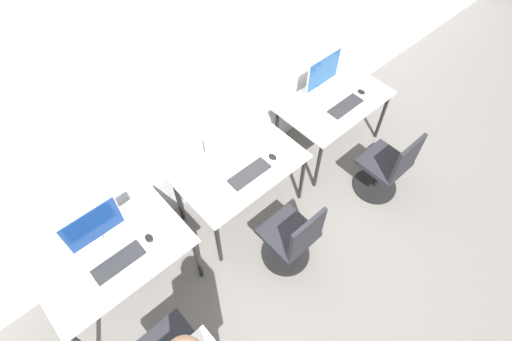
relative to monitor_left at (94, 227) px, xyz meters
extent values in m
plane|color=slate|center=(1.35, -0.53, -0.96)|extent=(20.00, 20.00, 0.00)
cube|color=silver|center=(1.35, 0.33, 0.44)|extent=(12.00, 0.05, 2.80)
cube|color=silver|center=(0.00, -0.16, -0.25)|extent=(1.21, 0.74, 0.02)
cylinder|color=black|center=(0.56, -0.48, -0.61)|extent=(0.04, 0.04, 0.70)
cylinder|color=black|center=(-0.56, 0.16, -0.61)|extent=(0.04, 0.04, 0.70)
cylinder|color=black|center=(0.56, 0.16, -0.61)|extent=(0.04, 0.04, 0.70)
cylinder|color=#B2B2B7|center=(0.00, 0.00, -0.23)|extent=(0.19, 0.19, 0.01)
cylinder|color=#B2B2B7|center=(0.00, 0.00, -0.18)|extent=(0.04, 0.04, 0.08)
cube|color=#B2B2B7|center=(0.00, 0.00, 0.03)|extent=(0.47, 0.01, 0.37)
cube|color=navy|center=(0.00, -0.01, 0.03)|extent=(0.45, 0.01, 0.34)
cube|color=#262628|center=(0.00, -0.26, -0.23)|extent=(0.42, 0.15, 0.02)
ellipsoid|color=black|center=(0.30, -0.24, -0.22)|extent=(0.06, 0.09, 0.03)
cube|color=silver|center=(1.35, -0.16, -0.25)|extent=(1.21, 0.74, 0.02)
cylinder|color=black|center=(0.80, -0.48, -0.61)|extent=(0.04, 0.04, 0.70)
cylinder|color=black|center=(1.91, -0.48, -0.61)|extent=(0.04, 0.04, 0.70)
cylinder|color=black|center=(0.80, 0.16, -0.61)|extent=(0.04, 0.04, 0.70)
cylinder|color=black|center=(1.91, 0.16, -0.61)|extent=(0.04, 0.04, 0.70)
cylinder|color=#B2B2B7|center=(1.35, 0.02, -0.23)|extent=(0.19, 0.19, 0.01)
cylinder|color=#B2B2B7|center=(1.35, 0.02, -0.18)|extent=(0.04, 0.04, 0.08)
cube|color=#B2B2B7|center=(1.35, 0.03, 0.03)|extent=(0.47, 0.01, 0.37)
cube|color=silver|center=(1.35, 0.02, 0.03)|extent=(0.45, 0.01, 0.34)
cube|color=#262628|center=(1.35, -0.29, -0.23)|extent=(0.42, 0.15, 0.02)
ellipsoid|color=black|center=(1.65, -0.29, -0.22)|extent=(0.06, 0.09, 0.03)
cylinder|color=black|center=(1.32, -0.87, -0.95)|extent=(0.48, 0.48, 0.03)
cylinder|color=black|center=(1.32, -0.87, -0.74)|extent=(0.04, 0.04, 0.39)
cube|color=#232328|center=(1.32, -0.87, -0.52)|extent=(0.44, 0.44, 0.05)
cube|color=#232328|center=(1.32, -1.07, -0.28)|extent=(0.40, 0.04, 0.44)
cube|color=silver|center=(2.71, -0.16, -0.25)|extent=(1.21, 0.74, 0.02)
cylinder|color=black|center=(2.15, -0.48, -0.61)|extent=(0.04, 0.04, 0.70)
cylinder|color=black|center=(3.26, -0.48, -0.61)|extent=(0.04, 0.04, 0.70)
cylinder|color=black|center=(2.15, 0.16, -0.61)|extent=(0.04, 0.04, 0.70)
cylinder|color=black|center=(3.26, 0.16, -0.61)|extent=(0.04, 0.04, 0.70)
cylinder|color=#B2B2B7|center=(2.71, 0.06, -0.23)|extent=(0.19, 0.19, 0.01)
cylinder|color=#B2B2B7|center=(2.71, 0.06, -0.18)|extent=(0.04, 0.04, 0.08)
cube|color=#B2B2B7|center=(2.71, 0.06, 0.03)|extent=(0.47, 0.01, 0.37)
cube|color=navy|center=(2.71, 0.05, 0.03)|extent=(0.45, 0.01, 0.34)
cube|color=#262628|center=(2.71, -0.30, -0.23)|extent=(0.42, 0.15, 0.02)
ellipsoid|color=black|center=(3.01, -0.28, -0.22)|extent=(0.06, 0.09, 0.03)
cylinder|color=black|center=(2.64, -0.95, -0.95)|extent=(0.48, 0.48, 0.03)
cylinder|color=black|center=(2.64, -0.95, -0.74)|extent=(0.04, 0.04, 0.39)
cube|color=#232328|center=(2.64, -0.95, -0.52)|extent=(0.44, 0.44, 0.05)
cube|color=#232328|center=(2.64, -1.15, -0.28)|extent=(0.40, 0.04, 0.44)
camera|label=1|loc=(-0.08, -1.98, 2.74)|focal=28.00mm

